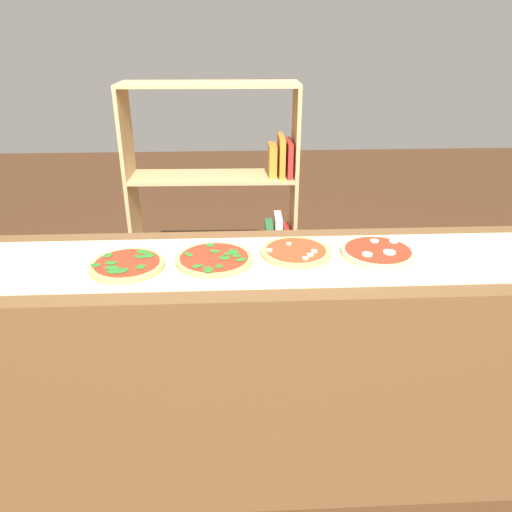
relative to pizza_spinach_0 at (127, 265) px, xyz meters
name	(u,v)px	position (x,y,z in m)	size (l,w,h in m)	color
ground_plane	(256,452)	(0.46, 0.04, -0.97)	(12.00, 12.00, 0.00)	#4C2D19
counter	(256,366)	(0.46, 0.04, -0.49)	(2.65, 0.59, 0.95)	brown
parchment_paper	(256,261)	(0.46, 0.04, -0.01)	(2.26, 0.44, 0.00)	beige
pizza_spinach_0	(127,265)	(0.00, 0.00, 0.00)	(0.27, 0.27, 0.03)	tan
pizza_spinach_1	(214,259)	(0.31, 0.04, 0.00)	(0.28, 0.28, 0.02)	tan
pizza_mushroom_2	(296,252)	(0.61, 0.09, 0.00)	(0.27, 0.27, 0.03)	tan
pizza_mozzarella_3	(378,252)	(0.92, 0.07, 0.00)	(0.27, 0.27, 0.03)	#E5C17F
bookshelf	(233,230)	(0.38, 1.06, -0.30)	(0.93, 0.30, 1.48)	tan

